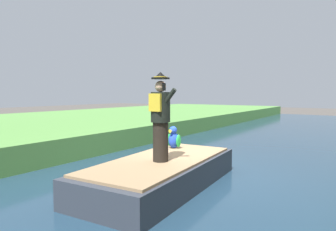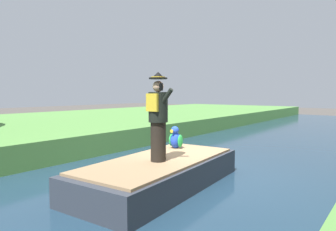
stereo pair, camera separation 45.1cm
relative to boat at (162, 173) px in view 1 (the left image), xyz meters
name	(u,v)px [view 1 (the left image)]	position (x,y,z in m)	size (l,w,h in m)	color
ground_plane	(188,178)	(0.00, 1.16, -0.40)	(80.00, 80.00, 0.00)	#4C4742
canal_water	(188,176)	(0.00, 1.16, -0.35)	(7.00, 48.00, 0.10)	#1E384C
boat	(162,173)	(0.00, 0.00, 0.00)	(2.11, 4.32, 0.61)	#333842
person_pirate	(161,117)	(0.11, -0.19, 1.23)	(0.61, 0.42, 1.85)	black
parrot_plush	(174,139)	(-0.47, 1.22, 0.55)	(0.36, 0.35, 0.57)	blue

